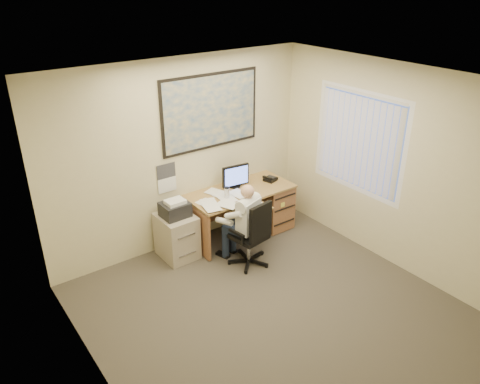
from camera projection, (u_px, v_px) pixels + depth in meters
room_shell at (289, 219)px, 4.85m from camera, size 4.00×4.50×2.70m
desk at (257, 203)px, 7.20m from camera, size 1.60×0.97×1.09m
world_map at (211, 111)px, 6.50m from camera, size 1.56×0.03×1.06m
wall_calendar at (167, 178)px, 6.46m from camera, size 0.28×0.01×0.42m
window_blinds at (358, 142)px, 6.40m from camera, size 0.06×1.40×1.30m
filing_cabinet at (177, 232)px, 6.51m from camera, size 0.47×0.56×0.89m
office_chair at (250, 246)px, 6.35m from camera, size 0.66×0.66×0.97m
person at (248, 225)px, 6.28m from camera, size 0.66×0.79×1.18m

